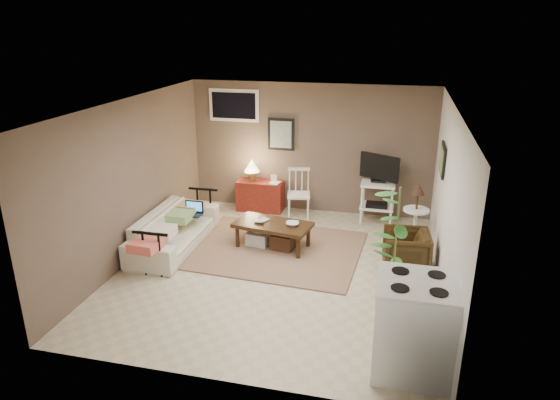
% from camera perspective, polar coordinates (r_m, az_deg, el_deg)
% --- Properties ---
extents(floor, '(5.00, 5.00, 0.00)m').
position_cam_1_polar(floor, '(7.41, -0.17, -7.81)').
color(floor, '#C1B293').
rests_on(floor, ground).
extents(art_back, '(0.50, 0.03, 0.60)m').
position_cam_1_polar(art_back, '(9.32, 0.12, 7.51)').
color(art_back, black).
extents(art_right, '(0.03, 0.60, 0.45)m').
position_cam_1_polar(art_right, '(7.70, 18.10, 4.42)').
color(art_right, black).
extents(window, '(0.96, 0.03, 0.60)m').
position_cam_1_polar(window, '(9.47, -5.28, 10.71)').
color(window, white).
extents(rug, '(2.79, 2.29, 0.03)m').
position_cam_1_polar(rug, '(7.97, -0.67, -5.64)').
color(rug, '#916D54').
rests_on(rug, floor).
extents(coffee_table, '(1.28, 0.81, 0.45)m').
position_cam_1_polar(coffee_table, '(7.94, -0.88, -3.82)').
color(coffee_table, '#34220E').
rests_on(coffee_table, floor).
extents(sofa, '(0.59, 2.02, 0.79)m').
position_cam_1_polar(sofa, '(8.11, -12.04, -2.67)').
color(sofa, beige).
rests_on(sofa, floor).
extents(sofa_pillows, '(0.39, 1.92, 0.14)m').
position_cam_1_polar(sofa_pillows, '(7.87, -12.48, -2.72)').
color(sofa_pillows, beige).
rests_on(sofa_pillows, sofa).
extents(sofa_end_rails, '(0.54, 2.02, 0.68)m').
position_cam_1_polar(sofa_end_rails, '(8.09, -11.26, -3.11)').
color(sofa_end_rails, black).
rests_on(sofa_end_rails, floor).
extents(laptop, '(0.31, 0.23, 0.21)m').
position_cam_1_polar(laptop, '(8.29, -9.88, -1.17)').
color(laptop, black).
rests_on(laptop, sofa).
extents(red_console, '(0.87, 0.39, 1.00)m').
position_cam_1_polar(red_console, '(9.50, -2.35, 0.83)').
color(red_console, maroon).
rests_on(red_console, floor).
extents(spindle_chair, '(0.48, 0.48, 0.90)m').
position_cam_1_polar(spindle_chair, '(9.16, 2.15, 0.59)').
color(spindle_chair, white).
rests_on(spindle_chair, floor).
extents(tv_stand, '(0.69, 0.48, 1.25)m').
position_cam_1_polar(tv_stand, '(8.98, 11.13, 1.45)').
color(tv_stand, white).
rests_on(tv_stand, floor).
extents(side_table, '(0.41, 0.41, 1.08)m').
position_cam_1_polar(side_table, '(8.10, 15.34, -0.89)').
color(side_table, white).
rests_on(side_table, floor).
extents(armchair, '(0.65, 0.69, 0.66)m').
position_cam_1_polar(armchair, '(7.47, 14.19, -5.43)').
color(armchair, black).
rests_on(armchair, floor).
extents(potted_plant, '(0.41, 0.41, 1.65)m').
position_cam_1_polar(potted_plant, '(6.20, 13.05, -5.11)').
color(potted_plant, gray).
rests_on(potted_plant, floor).
extents(stove, '(0.80, 0.75, 1.05)m').
position_cam_1_polar(stove, '(5.38, 15.07, -13.81)').
color(stove, white).
rests_on(stove, floor).
extents(bowl, '(0.21, 0.08, 0.20)m').
position_cam_1_polar(bowl, '(7.75, 1.43, -2.22)').
color(bowl, '#34220E').
rests_on(bowl, coffee_table).
extents(book_table, '(0.14, 0.07, 0.20)m').
position_cam_1_polar(book_table, '(7.98, -2.44, -1.57)').
color(book_table, '#34220E').
rests_on(book_table, coffee_table).
extents(book_console, '(0.18, 0.05, 0.24)m').
position_cam_1_polar(book_console, '(9.26, -1.11, 2.63)').
color(book_console, '#34220E').
rests_on(book_console, red_console).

